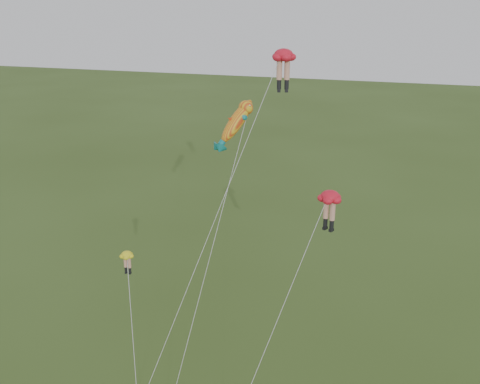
% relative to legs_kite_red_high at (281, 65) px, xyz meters
% --- Properties ---
extents(legs_kite_red_high, '(7.18, 9.97, 20.62)m').
position_rel_legs_kite_red_high_xyz_m(legs_kite_red_high, '(0.00, 0.00, 0.00)').
color(legs_kite_red_high, red).
rests_on(legs_kite_red_high, ground).
extents(legs_kite_red_mid, '(4.79, 9.98, 12.65)m').
position_rel_legs_kite_red_high_xyz_m(legs_kite_red_mid, '(3.21, -0.44, -7.81)').
color(legs_kite_red_mid, red).
rests_on(legs_kite_red_mid, ground).
extents(legs_kite_yellow, '(3.01, 4.75, 9.66)m').
position_rel_legs_kite_red_high_xyz_m(legs_kite_yellow, '(-7.17, -6.13, -11.01)').
color(legs_kite_yellow, yellow).
rests_on(legs_kite_yellow, ground).
extents(fish_kite, '(3.42, 8.07, 18.04)m').
position_rel_legs_kite_red_high_xyz_m(fish_kite, '(-2.19, -1.42, -3.21)').
color(fish_kite, gold).
rests_on(fish_kite, ground).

